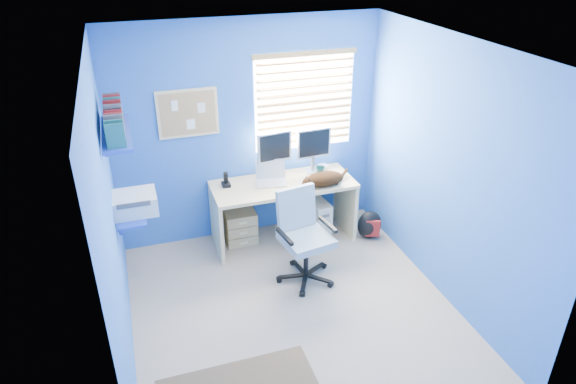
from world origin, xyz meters
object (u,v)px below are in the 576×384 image
object	(u,v)px
laptop	(271,174)
office_chair	(304,248)
cat	(325,179)
desk	(283,212)
tower_pc	(317,217)

from	to	relation	value
laptop	office_chair	distance (m)	0.94
laptop	cat	size ratio (longest dim) A/B	0.75
desk	office_chair	size ratio (longest dim) A/B	1.64
tower_pc	office_chair	xyz separation A→B (m)	(-0.44, -0.76, 0.14)
laptop	cat	world-z (taller)	laptop
desk	tower_pc	xyz separation A→B (m)	(0.42, -0.00, -0.14)
desk	cat	bearing A→B (deg)	-25.30
desk	office_chair	world-z (taller)	office_chair
tower_pc	laptop	bearing A→B (deg)	169.60
tower_pc	desk	bearing A→B (deg)	173.22
office_chair	tower_pc	bearing A→B (deg)	60.06
laptop	cat	bearing A→B (deg)	-11.99
cat	tower_pc	distance (m)	0.63
laptop	office_chair	xyz separation A→B (m)	(0.10, -0.80, -0.49)
laptop	tower_pc	size ratio (longest dim) A/B	0.73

